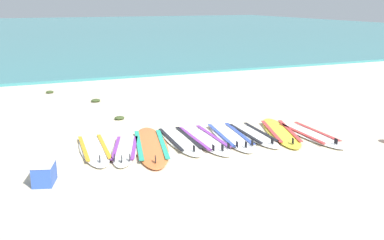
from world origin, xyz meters
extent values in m
plane|color=beige|center=(0.00, 0.00, 0.00)|extent=(80.00, 80.00, 0.00)
cube|color=teal|center=(0.00, 37.69, 0.05)|extent=(80.00, 60.00, 0.10)
ellipsoid|color=white|center=(-1.79, 0.14, 0.04)|extent=(0.63, 2.14, 0.07)
cube|color=gold|center=(-1.98, 0.15, 0.08)|extent=(0.14, 1.48, 0.01)
cube|color=gold|center=(-1.60, 0.13, 0.08)|extent=(0.14, 1.48, 0.01)
cube|color=black|center=(-1.83, -0.68, 0.12)|extent=(0.02, 0.09, 0.11)
ellipsoid|color=silver|center=(-1.25, -0.11, 0.04)|extent=(1.06, 1.99, 0.07)
cube|color=purple|center=(-1.41, -0.06, 0.08)|extent=(0.48, 1.31, 0.01)
cube|color=purple|center=(-1.08, -0.17, 0.08)|extent=(0.48, 1.31, 0.01)
cube|color=black|center=(-1.48, -0.83, 0.12)|extent=(0.04, 0.09, 0.11)
cube|color=black|center=(-1.59, -0.73, 0.12)|extent=(0.04, 0.09, 0.11)
cube|color=black|center=(-1.33, -0.81, 0.12)|extent=(0.04, 0.09, 0.11)
ellipsoid|color=orange|center=(-0.73, -0.10, 0.04)|extent=(1.17, 2.63, 0.07)
cube|color=teal|center=(-0.96, -0.05, 0.08)|extent=(0.47, 1.77, 0.01)
cube|color=teal|center=(-0.51, -0.15, 0.08)|extent=(0.47, 1.77, 0.01)
cube|color=black|center=(-0.95, -1.07, 0.12)|extent=(0.03, 0.09, 0.11)
ellipsoid|color=silver|center=(-0.08, 0.04, 0.04)|extent=(0.62, 2.18, 0.07)
cube|color=black|center=(-0.28, 0.05, 0.08)|extent=(0.13, 1.52, 0.01)
cube|color=black|center=(0.11, 0.03, 0.08)|extent=(0.13, 1.52, 0.01)
cube|color=black|center=(-0.11, -0.80, 0.12)|extent=(0.02, 0.09, 0.11)
ellipsoid|color=white|center=(0.40, -0.07, 0.04)|extent=(0.59, 2.30, 0.07)
cube|color=purple|center=(0.19, -0.07, 0.08)|extent=(0.09, 1.61, 0.01)
cube|color=purple|center=(0.60, -0.07, 0.08)|extent=(0.09, 1.61, 0.01)
cube|color=black|center=(0.39, -0.97, 0.12)|extent=(0.01, 0.09, 0.11)
cube|color=black|center=(0.24, -0.91, 0.12)|extent=(0.01, 0.09, 0.11)
cube|color=black|center=(0.55, -0.91, 0.12)|extent=(0.01, 0.09, 0.11)
ellipsoid|color=white|center=(1.00, -0.09, 0.04)|extent=(0.84, 2.32, 0.07)
cube|color=#334CB2|center=(0.79, -0.07, 0.08)|extent=(0.27, 1.58, 0.01)
cube|color=#334CB2|center=(1.20, -0.12, 0.08)|extent=(0.27, 1.58, 0.01)
cube|color=black|center=(0.89, -0.97, 0.12)|extent=(0.02, 0.09, 0.11)
cube|color=black|center=(0.74, -0.89, 0.12)|extent=(0.02, 0.09, 0.11)
cube|color=black|center=(1.05, -0.93, 0.12)|extent=(0.02, 0.09, 0.11)
ellipsoid|color=white|center=(1.49, -0.18, 0.04)|extent=(0.57, 2.06, 0.07)
cube|color=black|center=(1.31, -0.17, 0.08)|extent=(0.12, 1.43, 0.01)
cube|color=black|center=(1.68, -0.19, 0.08)|extent=(0.12, 1.43, 0.01)
cube|color=black|center=(1.47, -0.98, 0.12)|extent=(0.01, 0.09, 0.11)
ellipsoid|color=yellow|center=(2.11, -0.29, 0.04)|extent=(1.23, 2.32, 0.07)
cube|color=#D13838|center=(1.92, -0.23, 0.08)|extent=(0.56, 1.52, 0.01)
cube|color=#D13838|center=(2.31, -0.35, 0.08)|extent=(0.56, 1.52, 0.01)
cube|color=black|center=(1.85, -1.13, 0.12)|extent=(0.04, 0.09, 0.11)
ellipsoid|color=white|center=(2.61, -0.61, 0.04)|extent=(0.55, 2.17, 0.07)
cube|color=#D13838|center=(2.42, -0.61, 0.08)|extent=(0.08, 1.52, 0.01)
cube|color=#D13838|center=(2.81, -0.61, 0.08)|extent=(0.08, 1.52, 0.01)
cube|color=black|center=(2.61, -1.46, 0.12)|extent=(0.01, 0.09, 0.11)
cube|color=#2D51B2|center=(-2.78, -1.13, 0.16)|extent=(0.41, 0.51, 0.32)
cube|color=white|center=(-2.78, -1.13, 0.35)|extent=(0.43, 0.53, 0.06)
ellipsoid|color=#384723|center=(-2.13, 6.01, 0.04)|extent=(0.23, 0.19, 0.08)
ellipsoid|color=#384723|center=(-1.03, 4.26, 0.05)|extent=(0.26, 0.21, 0.09)
ellipsoid|color=#384723|center=(-0.83, 2.15, 0.04)|extent=(0.24, 0.20, 0.09)
camera|label=1|loc=(-3.02, -7.83, 2.77)|focal=40.57mm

